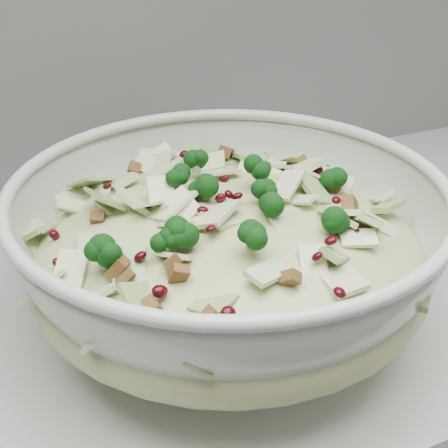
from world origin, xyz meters
The scene contains 2 objects.
mixing_bowl centered at (-0.27, 1.61, 0.99)m, with size 0.49×0.49×0.16m.
salad centered at (-0.27, 1.61, 1.01)m, with size 0.41×0.41×0.17m.
Camera 1 is at (-0.48, 1.15, 1.31)m, focal length 50.00 mm.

